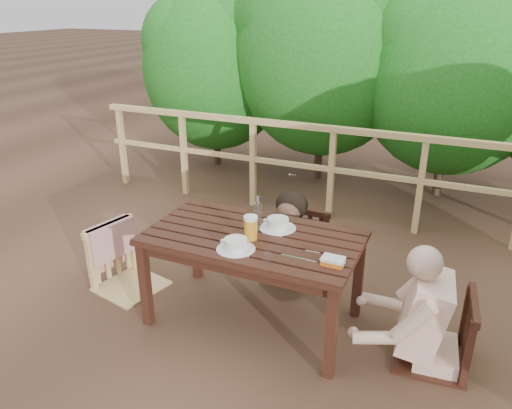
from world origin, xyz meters
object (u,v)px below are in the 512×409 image
at_px(soup_near, 236,245).
at_px(chair_far, 297,221).
at_px(diner_right, 449,272).
at_px(butter_tub, 333,262).
at_px(table, 253,279).
at_px(woman, 298,206).
at_px(chair_left, 126,234).
at_px(soup_far, 278,224).
at_px(tumbler, 267,258).
at_px(beer_glass, 251,229).
at_px(chair_right, 439,299).
at_px(bottle, 258,213).

bearing_deg(soup_near, chair_far, 86.67).
xyz_separation_m(diner_right, butter_tub, (-0.66, -0.24, 0.04)).
xyz_separation_m(table, woman, (0.04, 0.82, 0.26)).
distance_m(chair_left, soup_far, 1.25).
xyz_separation_m(tumbler, butter_tub, (0.38, 0.12, -0.00)).
distance_m(table, chair_far, 0.81).
xyz_separation_m(chair_left, beer_glass, (1.11, -0.05, 0.28)).
distance_m(soup_near, beer_glass, 0.18).
relative_size(chair_left, chair_far, 1.03).
bearing_deg(chair_far, chair_right, -30.43).
height_order(chair_right, soup_near, chair_right).
bearing_deg(chair_right, chair_left, -92.91).
height_order(table, chair_left, chair_left).
bearing_deg(butter_tub, chair_far, 122.14).
height_order(table, woman, woman).
height_order(diner_right, beer_glass, diner_right).
distance_m(woman, soup_near, 1.06).
distance_m(chair_far, tumbler, 1.14).
bearing_deg(soup_near, butter_tub, 5.21).
relative_size(woman, bottle, 4.76).
bearing_deg(woman, soup_near, 87.74).
distance_m(chair_right, soup_far, 1.16).
bearing_deg(table, chair_right, 2.95).
relative_size(chair_left, woman, 0.82).
distance_m(chair_left, chair_far, 1.40).
xyz_separation_m(chair_right, tumbler, (-1.01, -0.36, 0.24)).
height_order(table, soup_far, soup_far).
distance_m(chair_far, soup_far, 0.68).
height_order(chair_far, soup_far, chair_far).
relative_size(chair_left, chair_right, 1.04).
height_order(table, bottle, bottle).
height_order(soup_near, tumbler, soup_near).
bearing_deg(chair_far, tumbler, -79.19).
bearing_deg(diner_right, soup_near, 98.17).
height_order(soup_far, butter_tub, soup_far).
height_order(table, soup_near, soup_near).
relative_size(chair_left, soup_far, 3.76).
bearing_deg(tumbler, bottle, 120.86).
relative_size(bottle, tumbler, 3.72).
xyz_separation_m(table, chair_left, (-1.10, -0.01, 0.15)).
relative_size(diner_right, bottle, 5.32).
xyz_separation_m(woman, tumbler, (0.19, -1.12, 0.12)).
distance_m(woman, butter_tub, 1.15).
relative_size(chair_right, diner_right, 0.70).
bearing_deg(soup_near, beer_glass, 80.55).
bearing_deg(soup_far, tumbler, -76.05).
distance_m(chair_far, bottle, 0.76).
bearing_deg(bottle, soup_near, -90.02).
height_order(woman, bottle, woman).
bearing_deg(chair_far, soup_far, -82.39).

